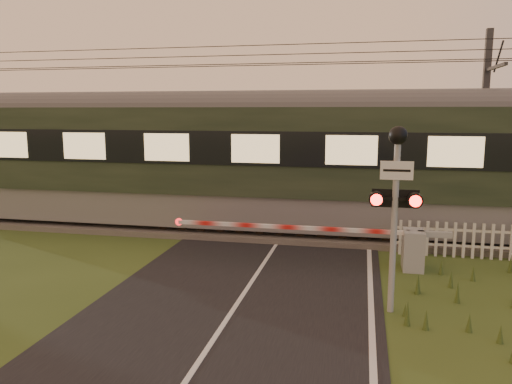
% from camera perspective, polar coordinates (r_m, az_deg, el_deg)
% --- Properties ---
extents(ground, '(160.00, 160.00, 0.00)m').
position_cam_1_polar(ground, '(10.74, -2.16, -12.74)').
color(ground, '#34481C').
rests_on(ground, ground).
extents(road, '(6.00, 140.00, 0.03)m').
position_cam_1_polar(road, '(10.53, -2.39, -13.16)').
color(road, black).
rests_on(road, ground).
extents(track_bed, '(140.00, 3.40, 0.39)m').
position_cam_1_polar(track_bed, '(16.81, 3.32, -4.38)').
color(track_bed, '#47423D').
rests_on(track_bed, ground).
extents(overhead_wires, '(120.00, 0.62, 0.62)m').
position_cam_1_polar(overhead_wires, '(16.43, 3.51, 15.18)').
color(overhead_wires, black).
rests_on(overhead_wires, ground).
extents(boom_gate, '(7.36, 0.79, 1.05)m').
position_cam_1_polar(boom_gate, '(13.40, 15.73, -5.98)').
color(boom_gate, gray).
rests_on(boom_gate, ground).
extents(crossing_signal, '(0.95, 0.37, 3.74)m').
position_cam_1_polar(crossing_signal, '(10.08, 15.69, 0.63)').
color(crossing_signal, gray).
rests_on(crossing_signal, ground).
extents(picket_fence, '(3.87, 0.08, 0.99)m').
position_cam_1_polar(picket_fence, '(14.97, 23.13, -5.12)').
color(picket_fence, silver).
rests_on(picket_fence, ground).
extents(catenary_mast, '(0.21, 2.46, 6.73)m').
position_cam_1_polar(catenary_mast, '(18.81, 24.56, 6.84)').
color(catenary_mast, '#2D2D30').
rests_on(catenary_mast, ground).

